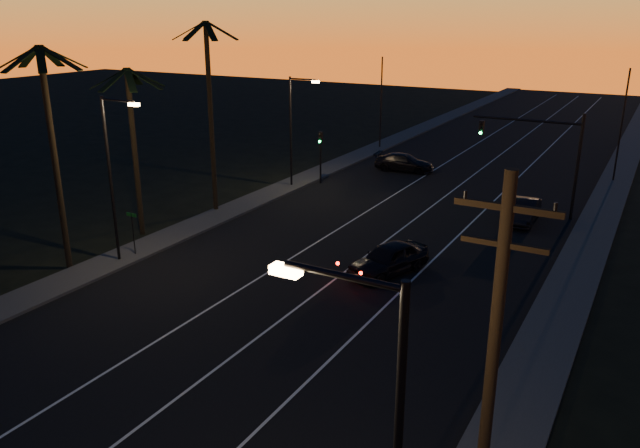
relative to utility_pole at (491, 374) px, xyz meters
The scene contains 20 objects.
road 23.72m from the utility_pole, 120.11° to the left, with size 20.00×170.00×0.01m, color black.
sidewalk_left 30.78m from the utility_pole, 138.74° to the left, with size 2.40×170.00×0.16m, color #333331.
sidewalk_right 20.68m from the utility_pole, 91.15° to the left, with size 2.40×170.00×0.16m, color #333331.
lane_stripe_left 25.32m from the utility_pole, 126.13° to the left, with size 0.12×160.00×0.01m, color silver.
lane_stripe_mid 23.48m from the utility_pole, 119.03° to the left, with size 0.12×160.00×0.01m, color silver.
lane_stripe_right 22.04m from the utility_pole, 110.81° to the left, with size 0.12×160.00×0.01m, color silver.
palm_near 25.55m from the utility_pole, 161.71° to the left, with size 4.25×4.16×11.53m.
palm_mid 28.49m from the utility_pole, 150.55° to the left, with size 4.25×4.16×10.03m.
palm_far 31.17m from the utility_pole, 139.96° to the left, with size 4.25×4.16×12.53m.
streetlight_left_near 24.44m from the utility_pole, 155.85° to the left, with size 2.55×0.26×9.00m.
streetlight_left_far 35.79m from the utility_pole, 128.52° to the left, with size 2.55×0.26×8.50m.
street_sign 25.22m from the utility_pole, 153.85° to the left, with size 0.70×0.06×2.60m.
utility_pole is the anchor object (origin of this frame).
signal_mast 30.33m from the utility_pole, 98.47° to the left, with size 7.10×0.41×7.00m.
signal_post 36.74m from the utility_pole, 125.13° to the left, with size 0.28×0.37×4.20m.
far_pole_left 50.36m from the utility_pole, 116.67° to the left, with size 0.14×0.14×9.00m, color black.
far_pole_right 42.01m from the utility_pole, 90.82° to the left, with size 0.14×0.14×9.00m, color black.
lead_car 18.64m from the utility_pole, 119.96° to the left, with size 3.53×5.65×1.64m.
right_car 28.62m from the utility_pole, 99.69° to the left, with size 1.72×4.58×1.49m.
cross_car 41.06m from the utility_pole, 114.35° to the left, with size 5.29×2.61×1.48m.
Camera 1 is at (14.16, -2.37, 12.92)m, focal length 35.00 mm.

